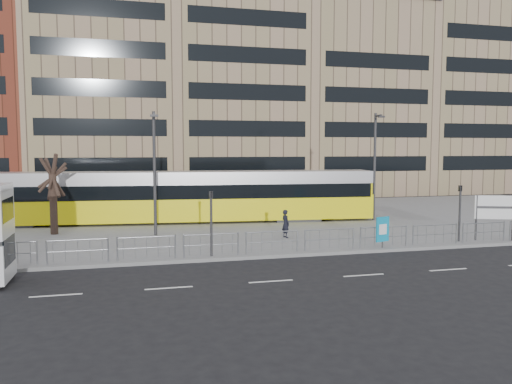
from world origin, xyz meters
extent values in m
plane|color=black|center=(0.00, 0.00, 0.00)|extent=(120.00, 120.00, 0.00)
cube|color=slate|center=(0.00, 12.00, 0.07)|extent=(64.00, 24.00, 0.15)
cube|color=gray|center=(0.00, 0.05, 0.07)|extent=(64.00, 0.25, 0.17)
cube|color=#92775E|center=(-10.00, 34.00, 11.00)|extent=(14.00, 16.00, 22.00)
cube|color=#92775E|center=(4.00, 34.00, 12.00)|extent=(14.00, 16.00, 24.00)
cube|color=#92775E|center=(18.00, 34.00, 10.50)|extent=(14.00, 16.00, 21.00)
cube|color=#38383D|center=(18.00, 34.00, 21.60)|extent=(14.40, 16.40, 1.20)
cube|color=#92775E|center=(32.00, 34.00, 11.50)|extent=(14.00, 16.00, 23.00)
cube|color=#38383D|center=(32.00, 34.00, 23.60)|extent=(14.40, 16.40, 1.20)
cylinder|color=gray|center=(2.00, 0.50, 1.20)|extent=(32.00, 0.05, 0.05)
cylinder|color=gray|center=(2.00, 0.50, 0.70)|extent=(32.00, 0.04, 0.04)
cube|color=white|center=(1.00, -4.00, 0.01)|extent=(62.00, 0.12, 0.01)
cube|color=yellow|center=(-5.50, 12.11, 1.16)|extent=(29.91, 5.60, 1.70)
cube|color=black|center=(-5.50, 12.11, 2.33)|extent=(29.49, 5.60, 0.96)
cube|color=#B6B6BC|center=(-5.50, 12.11, 3.23)|extent=(29.89, 5.37, 0.85)
cube|color=yellow|center=(8.69, 10.78, 1.85)|extent=(1.50, 2.50, 2.77)
cylinder|color=#2D2D30|center=(-5.50, 12.11, 1.96)|extent=(2.76, 2.76, 3.19)
cube|color=#2D2D30|center=(4.03, 11.22, 0.42)|extent=(3.43, 2.96, 0.53)
cube|color=#2D2D30|center=(-15.03, 13.01, 0.42)|extent=(3.43, 2.96, 0.53)
cylinder|color=#2D2D30|center=(11.29, 1.14, 1.40)|extent=(0.11, 0.11, 2.51)
cube|color=white|center=(12.21, 0.80, 2.00)|extent=(2.08, 0.83, 1.31)
cylinder|color=#2D2D30|center=(5.18, 0.40, 0.58)|extent=(0.06, 0.06, 0.86)
cube|color=#0D8EBD|center=(5.18, 0.40, 1.11)|extent=(0.84, 0.31, 1.28)
cube|color=white|center=(5.18, 0.36, 1.11)|extent=(0.51, 0.17, 0.53)
imported|color=black|center=(1.19, 4.38, 0.95)|extent=(0.53, 0.67, 1.61)
cylinder|color=#2D2D30|center=(-3.69, 0.50, 1.65)|extent=(0.12, 0.12, 3.00)
imported|color=#2D2D30|center=(-3.69, 0.50, 2.75)|extent=(0.19, 0.22, 1.00)
cylinder|color=#2D2D30|center=(10.15, 1.03, 1.65)|extent=(0.12, 0.12, 3.00)
imported|color=#2D2D30|center=(10.15, 1.03, 2.75)|extent=(0.20, 0.23, 1.00)
cylinder|color=#2D2D30|center=(-6.03, 6.93, 3.77)|extent=(0.18, 0.18, 7.24)
cylinder|color=#2D2D30|center=(-6.03, 6.53, 7.19)|extent=(0.14, 0.90, 0.14)
cube|color=#2D2D30|center=(-6.03, 6.08, 7.09)|extent=(0.45, 0.20, 0.12)
cylinder|color=#2D2D30|center=(9.38, 9.62, 3.93)|extent=(0.18, 0.18, 7.57)
cylinder|color=#2D2D30|center=(9.38, 9.22, 7.52)|extent=(0.14, 0.90, 0.14)
cube|color=#2D2D30|center=(9.38, 8.77, 7.42)|extent=(0.45, 0.20, 0.12)
cylinder|color=black|center=(-11.89, 8.77, 1.95)|extent=(0.44, 0.44, 3.59)
camera|label=1|loc=(-7.18, -22.68, 5.27)|focal=35.00mm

